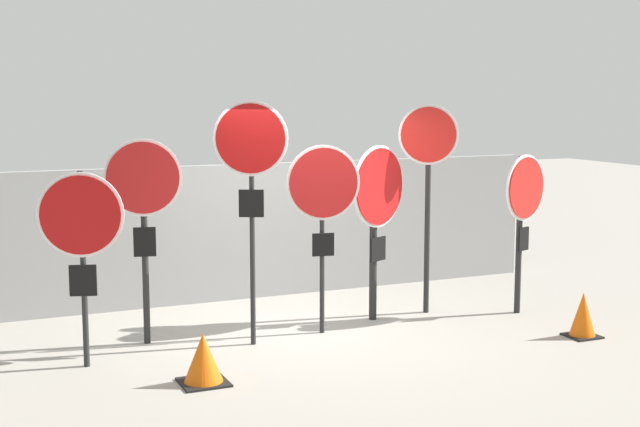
{
  "coord_description": "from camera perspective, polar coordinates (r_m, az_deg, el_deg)",
  "views": [
    {
      "loc": [
        -3.83,
        -8.94,
        2.68
      ],
      "look_at": [
        0.11,
        0.0,
        1.34
      ],
      "focal_mm": 50.0,
      "sensor_mm": 36.0,
      "label": 1
    }
  ],
  "objects": [
    {
      "name": "fence_back",
      "position": [
        11.63,
        -4.27,
        -1.12
      ],
      "size": [
        8.17,
        0.12,
        1.76
      ],
      "color": "gray",
      "rests_on": "ground"
    },
    {
      "name": "stop_sign_2",
      "position": [
        9.25,
        -4.44,
        3.41
      ],
      "size": [
        0.71,
        0.37,
        2.59
      ],
      "rotation": [
        0.0,
        0.0,
        -0.46
      ],
      "color": "black",
      "rests_on": "ground"
    },
    {
      "name": "stop_sign_3",
      "position": [
        9.72,
        0.2,
        1.23
      ],
      "size": [
        0.82,
        0.18,
        2.11
      ],
      "rotation": [
        0.0,
        0.0,
        -0.18
      ],
      "color": "black",
      "rests_on": "ground"
    },
    {
      "name": "stop_sign_4",
      "position": [
        10.36,
        3.7,
        0.72
      ],
      "size": [
        0.86,
        0.45,
        2.07
      ],
      "rotation": [
        0.0,
        0.0,
        0.47
      ],
      "color": "black",
      "rests_on": "ground"
    },
    {
      "name": "stop_sign_1",
      "position": [
        9.48,
        -11.23,
        1.01
      ],
      "size": [
        0.8,
        0.21,
        2.2
      ],
      "rotation": [
        0.0,
        0.0,
        -0.22
      ],
      "color": "black",
      "rests_on": "ground"
    },
    {
      "name": "traffic_cone_0",
      "position": [
        8.39,
        -7.48,
        -9.22
      ],
      "size": [
        0.43,
        0.43,
        0.47
      ],
      "color": "black",
      "rests_on": "ground"
    },
    {
      "name": "stop_sign_5",
      "position": [
        10.7,
        6.94,
        3.41
      ],
      "size": [
        0.61,
        0.42,
        2.53
      ],
      "rotation": [
        0.0,
        0.0,
        -0.59
      ],
      "color": "black",
      "rests_on": "ground"
    },
    {
      "name": "ground_plane",
      "position": [
        10.09,
        -0.59,
        -7.59
      ],
      "size": [
        40.0,
        40.0,
        0.0
      ],
      "primitive_type": "plane",
      "color": "gray"
    },
    {
      "name": "stop_sign_6",
      "position": [
        10.94,
        12.92,
        0.72
      ],
      "size": [
        0.75,
        0.32,
        1.94
      ],
      "rotation": [
        0.0,
        0.0,
        0.38
      ],
      "color": "black",
      "rests_on": "ground"
    },
    {
      "name": "stop_sign_0",
      "position": [
        8.82,
        -15.04,
        -0.88
      ],
      "size": [
        0.79,
        0.28,
        1.93
      ],
      "rotation": [
        0.0,
        0.0,
        -0.31
      ],
      "color": "black",
      "rests_on": "ground"
    },
    {
      "name": "traffic_cone_1",
      "position": [
        10.25,
        16.47,
        -6.25
      ],
      "size": [
        0.34,
        0.34,
        0.5
      ],
      "color": "black",
      "rests_on": "ground"
    }
  ]
}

